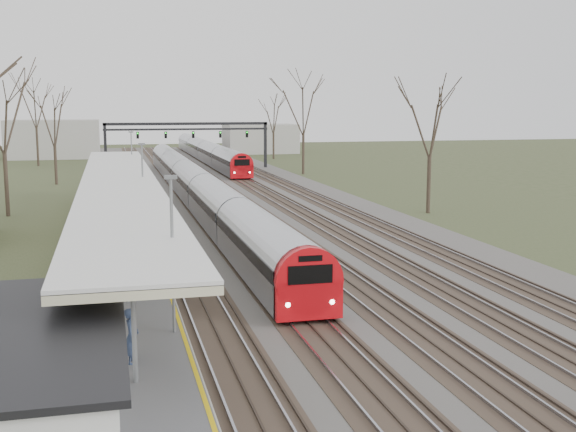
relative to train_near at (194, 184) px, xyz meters
name	(u,v)px	position (x,y,z in m)	size (l,w,h in m)	color
track_bed	(224,198)	(2.76, 1.11, -1.42)	(24.00, 160.00, 0.22)	#474442
platform	(120,229)	(-6.55, -16.39, -0.98)	(3.50, 69.00, 1.00)	#9E9B93
canopy	(119,182)	(-6.55, -20.91, 2.45)	(4.10, 50.00, 3.11)	slate
signal_gantry	(187,131)	(2.79, 31.10, 3.43)	(21.00, 0.59, 6.08)	black
tree_west_far	(2,108)	(-14.50, -5.89, 6.54)	(5.50, 5.50, 11.33)	#2D231C
tree_east_far	(431,118)	(16.50, -11.89, 5.81)	(5.00, 5.00, 10.30)	#2D231C
train_near	(194,184)	(0.00, 0.00, 0.00)	(2.62, 75.21, 3.05)	#9B9EA5
train_far	(206,151)	(7.00, 45.19, 0.00)	(2.62, 60.21, 3.05)	#9B9EA5
passenger	(132,336)	(-6.59, -42.40, 0.32)	(0.59, 0.38, 1.61)	#2B3854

